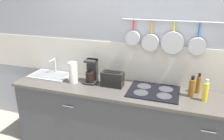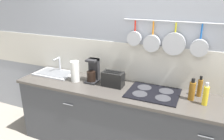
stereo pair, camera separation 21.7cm
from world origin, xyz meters
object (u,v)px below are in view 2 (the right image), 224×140
Objects in this scene: bottle_olive_oil at (206,95)px; bottle_hot_sauce at (192,91)px; paper_towel_roll at (75,71)px; coffee_maker at (93,72)px; toaster at (113,79)px; bottle_dish_soap at (200,87)px.

bottle_hot_sauce is at bearing 154.63° from bottle_olive_oil.
bottle_hot_sauce is (1.43, 0.06, -0.03)m from paper_towel_roll.
paper_towel_roll is 1.10× the size of bottle_hot_sauce.
coffee_maker is at bearing 20.21° from paper_towel_roll.
bottle_hot_sauce is (0.92, 0.01, 0.02)m from toaster.
paper_towel_roll is at bearing -172.93° from bottle_dish_soap.
toaster is at bearing -179.41° from bottle_hot_sauce.
bottle_olive_oil is (1.56, -0.01, -0.03)m from paper_towel_roll.
toaster is (0.51, 0.05, -0.04)m from paper_towel_roll.
bottle_hot_sauce is at bearing 2.39° from paper_towel_roll.
bottle_olive_oil reaches higher than toaster.
bottle_olive_oil is (0.14, -0.07, 0.00)m from bottle_hot_sauce.
coffee_maker is 1.07× the size of toaster.
bottle_olive_oil reaches higher than bottle_hot_sauce.
paper_towel_roll reaches higher than bottle_hot_sauce.
coffee_maker is at bearing 176.38° from bottle_olive_oil.
bottle_olive_oil is (1.35, -0.09, -0.02)m from coffee_maker.
bottle_dish_soap is (1.28, 0.11, -0.02)m from coffee_maker.
bottle_olive_oil is at bearing -3.62° from coffee_maker.
bottle_dish_soap is 0.20m from bottle_olive_oil.
bottle_dish_soap is at bearing 108.95° from bottle_olive_oil.
toaster is at bearing -172.18° from bottle_dish_soap.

